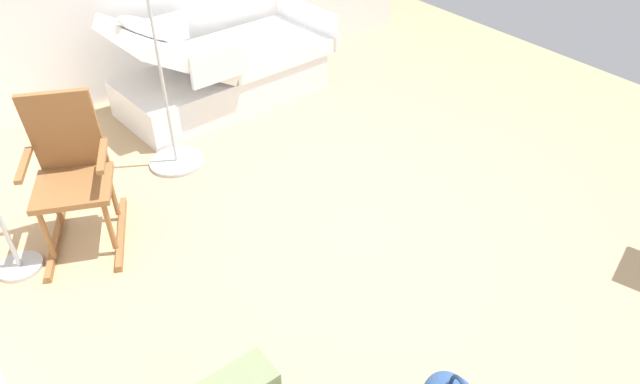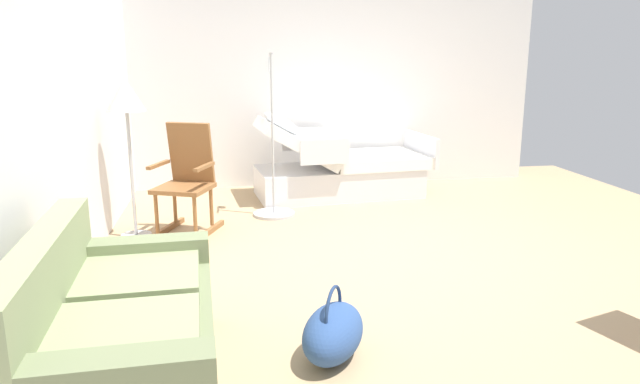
{
  "view_description": "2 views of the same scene",
  "coord_description": "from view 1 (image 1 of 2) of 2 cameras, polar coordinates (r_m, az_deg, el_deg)",
  "views": [
    {
      "loc": [
        -2.42,
        2.23,
        2.61
      ],
      "look_at": [
        -0.29,
        0.71,
        0.67
      ],
      "focal_mm": 32.02,
      "sensor_mm": 36.0,
      "label": 1
    },
    {
      "loc": [
        -4.53,
        1.4,
        1.68
      ],
      "look_at": [
        -0.13,
        0.68,
        0.62
      ],
      "focal_mm": 32.68,
      "sensor_mm": 36.0,
      "label": 2
    }
  ],
  "objects": [
    {
      "name": "ground_plane",
      "position": [
        4.2,
        5.6,
        -2.1
      ],
      "size": [
        7.16,
        7.16,
        0.0
      ],
      "primitive_type": "plane",
      "color": "tan"
    },
    {
      "name": "hospital_bed",
      "position": [
        5.62,
        -9.75,
        11.85
      ],
      "size": [
        1.16,
        2.14,
        1.07
      ],
      "color": "silver",
      "rests_on": "ground"
    },
    {
      "name": "rocking_chair",
      "position": [
        4.03,
        -23.53,
        1.69
      ],
      "size": [
        0.88,
        0.73,
        1.05
      ],
      "color": "brown",
      "rests_on": "ground"
    },
    {
      "name": "iv_pole",
      "position": [
        4.73,
        -14.57,
        5.38
      ],
      "size": [
        0.44,
        0.44,
        1.69
      ],
      "color": "#B2B5BA",
      "rests_on": "ground"
    }
  ]
}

